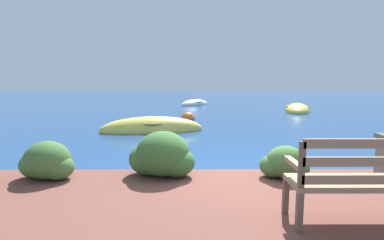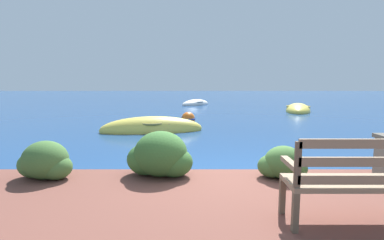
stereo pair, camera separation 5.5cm
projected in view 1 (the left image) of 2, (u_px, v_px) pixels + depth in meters
name	position (u px, v px, depth m)	size (l,w,h in m)	color
ground_plane	(232.00, 182.00, 4.98)	(80.00, 80.00, 0.00)	navy
park_bench	(355.00, 179.00, 3.02)	(1.29, 0.48, 0.93)	brown
hedge_clump_far_left	(47.00, 162.00, 4.46)	(0.84, 0.61, 0.57)	#426B33
hedge_clump_left	(162.00, 157.00, 4.59)	(1.02, 0.74, 0.70)	#38662D
hedge_clump_centre	(285.00, 164.00, 4.49)	(0.73, 0.52, 0.49)	#426B33
rowboat_nearest	(152.00, 129.00, 9.79)	(3.47, 1.57, 0.87)	#DBC64C
rowboat_mid	(297.00, 110.00, 15.97)	(2.10, 3.18, 0.76)	#DBC64C
rowboat_far	(195.00, 104.00, 19.98)	(2.31, 2.39, 0.66)	silver
mooring_buoy	(188.00, 119.00, 12.27)	(0.61, 0.61, 0.56)	orange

